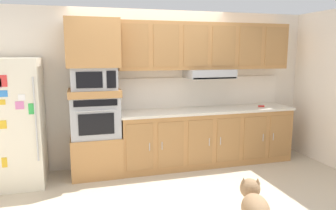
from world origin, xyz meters
TOP-DOWN VIEW (x-y plane):
  - ground_plane at (0.00, 0.00)m, footprint 9.60×9.60m
  - back_kitchen_wall at (0.00, 1.11)m, footprint 6.20×0.12m
  - refrigerator at (-2.01, 0.68)m, footprint 0.76×0.73m
  - oven_base_cabinet at (-0.91, 0.75)m, footprint 0.74×0.62m
  - built_in_oven at (-0.91, 0.75)m, footprint 0.70×0.62m
  - appliance_mid_shelf at (-0.91, 0.75)m, footprint 0.74×0.62m
  - microwave at (-0.91, 0.75)m, footprint 0.64×0.54m
  - appliance_upper_cabinet at (-0.91, 0.75)m, footprint 0.74×0.62m
  - lower_cabinet_run at (0.88, 0.75)m, footprint 2.85×0.63m
  - countertop_slab at (0.88, 0.75)m, footprint 2.89×0.64m
  - backsplash_panel at (0.88, 1.04)m, footprint 2.89×0.02m
  - upper_cabinet_with_hood at (0.88, 0.87)m, footprint 2.85×0.48m
  - screwdriver at (1.83, 0.68)m, footprint 0.15×0.16m
  - dog at (0.43, -1.47)m, footprint 0.40×0.78m

SIDE VIEW (x-z plane):
  - ground_plane at x=0.00m, z-range 0.00..0.00m
  - oven_base_cabinet at x=-0.91m, z-range 0.00..0.60m
  - dog at x=0.43m, z-range 0.09..0.68m
  - lower_cabinet_run at x=0.88m, z-range 0.00..0.88m
  - refrigerator at x=-2.01m, z-range 0.00..1.76m
  - countertop_slab at x=0.88m, z-range 0.88..0.92m
  - built_in_oven at x=-0.91m, z-range 0.60..1.20m
  - screwdriver at x=1.83m, z-range 0.92..0.95m
  - backsplash_panel at x=0.88m, z-range 0.92..1.42m
  - back_kitchen_wall at x=0.00m, z-range 0.00..2.50m
  - appliance_mid_shelf at x=-0.91m, z-range 1.20..1.30m
  - microwave at x=-0.91m, z-range 1.30..1.62m
  - upper_cabinet_with_hood at x=0.88m, z-range 1.46..2.34m
  - appliance_upper_cabinet at x=-0.91m, z-range 1.62..2.30m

